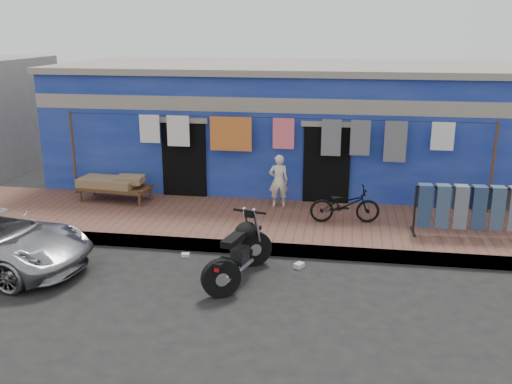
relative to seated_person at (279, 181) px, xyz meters
name	(u,v)px	position (x,y,z in m)	size (l,w,h in m)	color
ground	(238,288)	(-0.22, -3.95, -0.87)	(80.00, 80.00, 0.00)	black
sidewalk	(263,224)	(-0.22, -0.95, -0.75)	(28.00, 3.00, 0.25)	brown
curb	(252,248)	(-0.22, -2.40, -0.75)	(28.00, 0.10, 0.25)	gray
building	(284,125)	(-0.22, 3.04, 0.81)	(12.20, 5.20, 3.36)	navy
clothesline	(284,139)	(0.07, 0.30, 0.93)	(10.06, 0.06, 2.10)	brown
seated_person	(279,181)	(0.00, 0.00, 0.00)	(0.45, 0.30, 1.25)	beige
bicycle	(345,201)	(1.55, -0.89, -0.14)	(0.52, 1.48, 0.96)	black
motorcycle	(239,250)	(-0.26, -3.63, -0.30)	(1.03, 1.88, 1.15)	black
charpoy	(116,189)	(-3.97, -0.16, -0.33)	(1.84, 1.00, 0.59)	brown
jeans_rack	(468,210)	(4.02, -1.29, -0.09)	(2.25, 0.54, 1.07)	black
litter_a	(186,255)	(-1.49, -2.75, -0.84)	(0.15, 0.12, 0.07)	silver
litter_b	(299,265)	(0.76, -2.92, -0.83)	(0.18, 0.14, 0.09)	silver
litter_c	(235,267)	(-0.41, -3.20, -0.83)	(0.23, 0.18, 0.09)	silver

